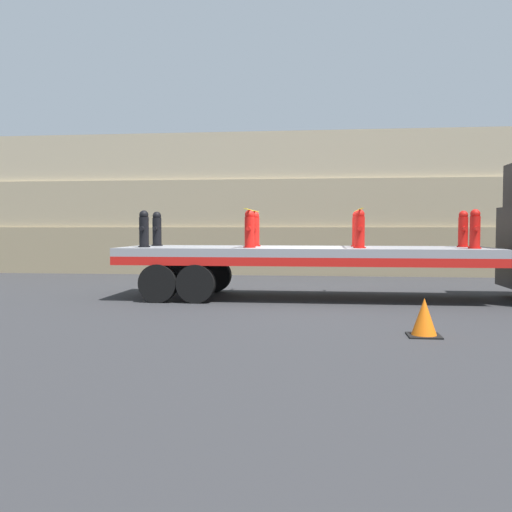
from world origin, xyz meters
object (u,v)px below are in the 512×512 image
Objects in this scene: fire_hydrant_black_near_0 at (144,229)px; fire_hydrant_red_far_2 at (357,229)px; fire_hydrant_red_far_3 at (463,229)px; traffic_cone at (424,318)px; fire_hydrant_black_far_0 at (157,229)px; flatbed_trailer at (284,256)px; fire_hydrant_red_far_1 at (255,229)px; fire_hydrant_red_near_2 at (360,229)px; fire_hydrant_red_near_1 at (249,229)px; fire_hydrant_red_near_3 at (475,229)px.

fire_hydrant_black_near_0 is 1.00× the size of fire_hydrant_red_far_2.
fire_hydrant_red_far_2 is at bearing 180.00° from fire_hydrant_red_far_3.
fire_hydrant_red_far_2 is at bearing 98.21° from traffic_cone.
fire_hydrant_black_far_0 and fire_hydrant_red_far_3 have the same top height.
fire_hydrant_red_far_1 reaches higher than flatbed_trailer.
fire_hydrant_red_far_2 is at bearing 16.98° from flatbed_trailer.
fire_hydrant_red_far_1 is at bearing 180.00° from fire_hydrant_red_far_2.
fire_hydrant_red_near_2 is at bearing -157.06° from fire_hydrant_red_far_3.
fire_hydrant_black_far_0 is at bearing 138.42° from traffic_cone.
fire_hydrant_red_far_2 is 1.00× the size of fire_hydrant_red_far_3.
fire_hydrant_black_near_0 is 7.83m from fire_hydrant_red_far_3.
flatbed_trailer is 1.17m from fire_hydrant_red_near_1.
fire_hydrant_red_near_3 is at bearing -11.95° from fire_hydrant_red_far_1.
flatbed_trailer is at bearing 9.20° from fire_hydrant_black_near_0.
fire_hydrant_red_far_1 is 1.00× the size of fire_hydrant_red_near_3.
fire_hydrant_red_far_1 and fire_hydrant_red_near_2 have the same top height.
fire_hydrant_black_far_0 is 2.58m from fire_hydrant_red_far_1.
fire_hydrant_red_near_1 is at bearing -168.05° from fire_hydrant_red_far_3.
traffic_cone is at bearing -61.58° from flatbed_trailer.
fire_hydrant_red_far_3 is at bearing 0.00° from fire_hydrant_red_far_2.
fire_hydrant_red_near_2 reaches higher than traffic_cone.
flatbed_trailer is 9.98× the size of fire_hydrant_red_far_2.
fire_hydrant_black_near_0 is 1.09m from fire_hydrant_black_far_0.
fire_hydrant_black_far_0 reaches higher than flatbed_trailer.
fire_hydrant_red_far_2 is 5.49m from traffic_cone.
fire_hydrant_red_far_3 is (0.00, 1.09, 0.00)m from fire_hydrant_red_near_3.
fire_hydrant_red_far_1 is 1.45× the size of traffic_cone.
traffic_cone is (-1.83, -4.16, -1.40)m from fire_hydrant_red_near_3.
fire_hydrant_red_near_3 is (7.75, 0.00, 0.00)m from fire_hydrant_black_near_0.
fire_hydrant_red_near_2 is 1.00× the size of fire_hydrant_red_near_3.
fire_hydrant_red_far_1 is at bearing 90.00° from fire_hydrant_red_near_1.
fire_hydrant_black_near_0 is 7.75m from fire_hydrant_red_near_3.
fire_hydrant_red_near_3 reaches higher than traffic_cone.
fire_hydrant_black_far_0 reaches higher than traffic_cone.
fire_hydrant_red_far_1 is 1.00× the size of fire_hydrant_red_near_2.
traffic_cone is at bearing -109.15° from fire_hydrant_red_far_3.
fire_hydrant_black_near_0 and fire_hydrant_red_far_2 have the same top height.
flatbed_trailer is 9.98× the size of fire_hydrant_red_near_3.
flatbed_trailer is 4.46m from fire_hydrant_red_far_3.
fire_hydrant_red_far_2 is 1.00× the size of fire_hydrant_red_near_3.
flatbed_trailer is 14.51× the size of traffic_cone.
flatbed_trailer is 3.49m from fire_hydrant_black_far_0.
fire_hydrant_red_far_3 reaches higher than flatbed_trailer.
fire_hydrant_red_far_2 is (1.79, 0.55, 0.67)m from flatbed_trailer.
fire_hydrant_black_near_0 is (-3.38, -0.55, 0.67)m from flatbed_trailer.
fire_hydrant_red_near_1 is 1.00× the size of fire_hydrant_red_far_2.
fire_hydrant_red_far_1 is at bearing 0.00° from fire_hydrant_black_far_0.
fire_hydrant_red_far_3 is (2.58, 0.00, 0.00)m from fire_hydrant_red_far_2.
fire_hydrant_black_far_0 is 1.00× the size of fire_hydrant_red_near_3.
fire_hydrant_black_near_0 is at bearing 144.91° from traffic_cone.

